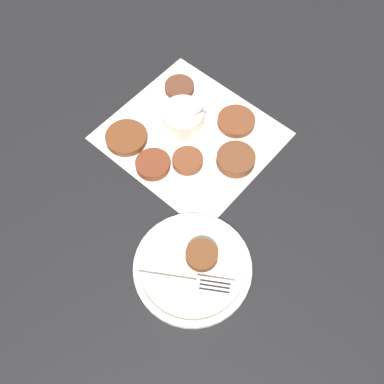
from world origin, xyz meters
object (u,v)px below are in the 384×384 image
at_px(fritter_on_plate, 202,255).
at_px(serving_plate, 193,267).
at_px(sauce_bowl, 183,119).
at_px(fork, 195,284).

bearing_deg(fritter_on_plate, serving_plate, 74.67).
height_order(sauce_bowl, fork, sauce_bowl).
relative_size(sauce_bowl, serving_plate, 0.49).
xyz_separation_m(fritter_on_plate, fork, (-0.01, 0.05, -0.01)).
distance_m(sauce_bowl, serving_plate, 0.31).
height_order(sauce_bowl, serving_plate, sauce_bowl).
distance_m(sauce_bowl, fork, 0.34).
height_order(sauce_bowl, fritter_on_plate, sauce_bowl).
relative_size(sauce_bowl, fritter_on_plate, 1.79).
bearing_deg(fritter_on_plate, fork, 106.46).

